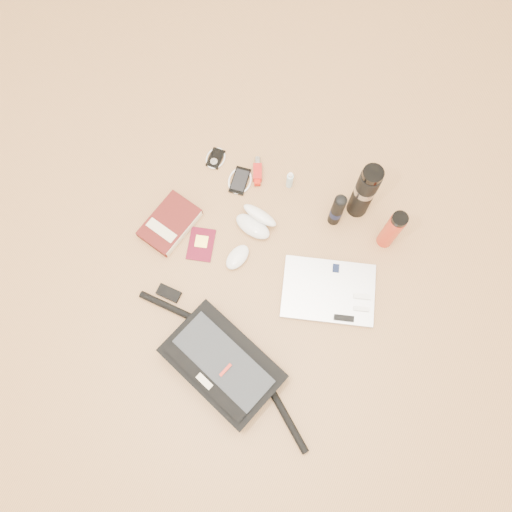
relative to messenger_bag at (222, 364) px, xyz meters
name	(u,v)px	position (x,y,z in m)	size (l,w,h in m)	color
ground	(248,293)	(-0.03, 0.27, -0.05)	(4.00, 4.00, 0.00)	#A37344
messenger_bag	(222,364)	(0.00, 0.00, 0.00)	(0.76, 0.35, 0.11)	black
laptop	(329,291)	(0.24, 0.40, -0.04)	(0.39, 0.32, 0.03)	#BBBABD
book	(170,224)	(-0.41, 0.39, -0.03)	(0.19, 0.24, 0.04)	#47100E
passport	(201,244)	(-0.27, 0.37, -0.05)	(0.13, 0.15, 0.01)	#510718
mouse	(237,257)	(-0.12, 0.37, -0.03)	(0.09, 0.12, 0.04)	white
sunglasses_case	(256,221)	(-0.11, 0.53, -0.02)	(0.17, 0.15, 0.08)	silver
ipod	(216,158)	(-0.37, 0.72, -0.04)	(0.08, 0.09, 0.01)	black
phone	(240,181)	(-0.24, 0.67, -0.04)	(0.10, 0.12, 0.01)	black
inhaler	(258,171)	(-0.20, 0.73, -0.03)	(0.07, 0.12, 0.03)	#A31714
spray_bottle	(290,180)	(-0.06, 0.73, -0.01)	(0.03, 0.03, 0.10)	#A8D4E5
aerosol_can	(337,210)	(0.15, 0.67, 0.05)	(0.05, 0.05, 0.19)	black
thermos_black	(364,192)	(0.21, 0.75, 0.10)	(0.10, 0.10, 0.30)	black
thermos_red	(392,230)	(0.35, 0.67, 0.06)	(0.07, 0.07, 0.23)	red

